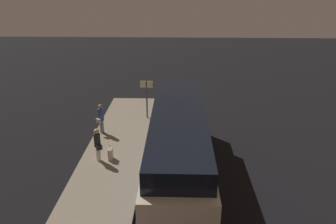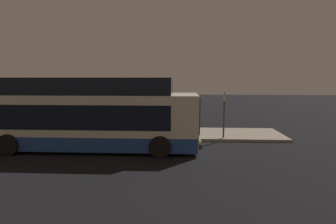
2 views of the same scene
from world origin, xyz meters
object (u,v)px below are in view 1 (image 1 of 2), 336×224
Objects in this scene: bus_lead at (178,151)px; passenger_boarding at (101,117)px; passenger_waiting at (98,143)px; suitcase at (110,154)px; sign_post at (147,94)px.

passenger_boarding is (4.82, 4.69, -0.46)m from bus_lead.
bus_lead is at bearing 164.41° from passenger_boarding.
passenger_waiting is at bearing 70.02° from bus_lead.
bus_lead is 4.42m from passenger_waiting.
suitcase is 0.32× the size of sign_post.
sign_post is at bearing -14.10° from suitcase.
bus_lead reaches higher than suitcase.
passenger_boarding reaches higher than suitcase.
sign_post is (2.47, -2.57, 0.68)m from passenger_boarding.
passenger_waiting is (1.50, 4.13, -0.48)m from bus_lead.
passenger_waiting is at bearing 104.10° from suitcase.
sign_post is (7.29, 2.12, 0.22)m from bus_lead.
bus_lead is at bearing -163.77° from sign_post.
passenger_boarding is at bearing -112.07° from passenger_waiting.
bus_lead is 6.74m from passenger_boarding.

